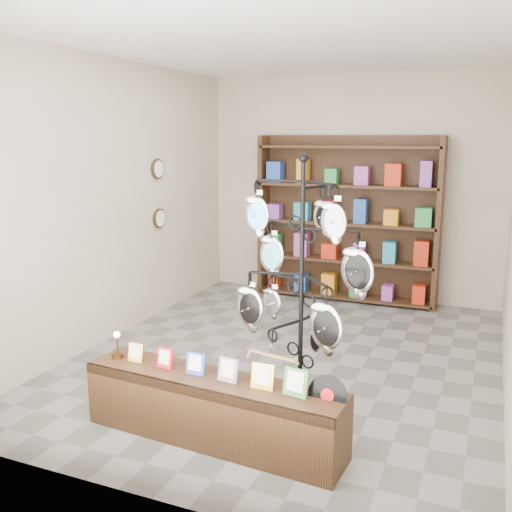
{
  "coord_description": "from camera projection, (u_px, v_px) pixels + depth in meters",
  "views": [
    {
      "loc": [
        1.78,
        -5.13,
        2.18
      ],
      "look_at": [
        0.06,
        -1.0,
        1.24
      ],
      "focal_mm": 40.0,
      "sensor_mm": 36.0,
      "label": 1
    }
  ],
  "objects": [
    {
      "name": "display_tree",
      "position": [
        302.0,
        275.0,
        4.15
      ],
      "size": [
        1.09,
        1.07,
        2.07
      ],
      "rotation": [
        0.0,
        0.0,
        -0.28
      ],
      "color": "black",
      "rests_on": "ground"
    },
    {
      "name": "back_shelving",
      "position": [
        346.0,
        225.0,
        7.61
      ],
      "size": [
        2.42,
        0.36,
        2.2
      ],
      "color": "black",
      "rests_on": "ground"
    },
    {
      "name": "wall_clocks",
      "position": [
        159.0,
        194.0,
        6.91
      ],
      "size": [
        0.03,
        0.24,
        0.84
      ],
      "color": "black",
      "rests_on": "ground"
    },
    {
      "name": "front_shelf",
      "position": [
        213.0,
        409.0,
        4.13
      ],
      "size": [
        2.0,
        0.54,
        0.7
      ],
      "rotation": [
        0.0,
        0.0,
        -0.07
      ],
      "color": "black",
      "rests_on": "ground"
    },
    {
      "name": "room_envelope",
      "position": [
        291.0,
        172.0,
        5.37
      ],
      "size": [
        5.0,
        5.0,
        5.0
      ],
      "color": "#C2B39C",
      "rests_on": "ground"
    },
    {
      "name": "ground",
      "position": [
        288.0,
        357.0,
        5.75
      ],
      "size": [
        5.0,
        5.0,
        0.0
      ],
      "primitive_type": "plane",
      "color": "slate",
      "rests_on": "ground"
    }
  ]
}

